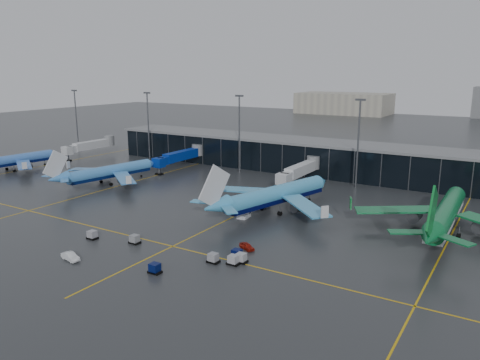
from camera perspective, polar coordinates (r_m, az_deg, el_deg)
The scene contains 13 objects.
ground at distance 109.18m, azimuth -7.23°, elevation -4.59°, with size 600.00×600.00×0.00m, color #282B2D.
terminal_pier at distance 159.46m, azimuth 6.79°, elevation 3.08°, with size 142.00×17.00×10.70m.
jet_bridges at distance 162.01m, azimuth -7.44°, elevation 2.91°, with size 94.00×27.50×7.20m.
flood_masts at distance 145.34m, azimuth 6.67°, elevation 5.46°, with size 203.00×0.50×25.50m.
taxi_lines at distance 111.92m, azimuth 0.19°, elevation -4.03°, with size 220.00×120.00×0.02m.
airliner_klm_west at distance 176.27m, azimuth -25.85°, elevation 2.89°, with size 32.19×36.66×11.27m, color #4077D2, non-canonical shape.
airliner_arkefly at distance 145.17m, azimuth -15.53°, elevation 1.85°, with size 33.20×37.82×11.62m, color #428CD9, non-canonical shape.
airliner_klm_near at distance 112.12m, azimuth 4.53°, elevation -0.51°, with size 38.15×43.45×13.35m, color #43A4DD, non-canonical shape.
airliner_aer_lingus at distance 105.89m, azimuth 23.94°, elevation -2.38°, with size 38.82×44.21×13.59m, color #0C6B35, non-canonical shape.
baggage_carts at distance 86.78m, azimuth -6.81°, elevation -8.82°, with size 34.04×14.07×1.70m.
mobile_airstair at distance 108.15m, azimuth 0.47°, elevation -4.23°, with size 2.55×3.43×3.45m.
service_van_red at distance 89.62m, azimuth 0.85°, elevation -8.08°, with size 1.48×3.67×1.25m, color #98160B.
service_van_white at distance 90.05m, azimuth -19.97°, elevation -8.76°, with size 1.50×4.31×1.42m, color silver.
Camera 1 is at (65.78, -80.60, 33.14)m, focal length 35.00 mm.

